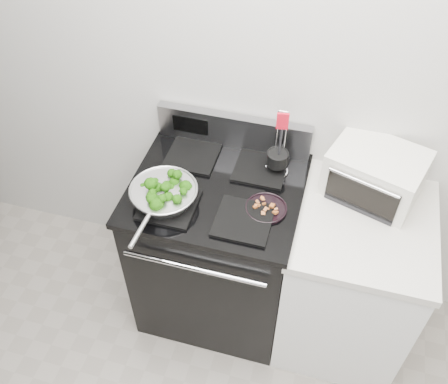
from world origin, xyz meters
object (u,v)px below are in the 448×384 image
(bacon_plate, at_px, (266,207))
(toaster_oven, at_px, (375,173))
(utensil_holder, at_px, (277,162))
(gas_range, at_px, (218,248))
(skillet, at_px, (164,194))

(bacon_plate, distance_m, toaster_oven, 0.52)
(bacon_plate, height_order, utensil_holder, utensil_holder)
(gas_range, relative_size, bacon_plate, 6.10)
(skillet, distance_m, utensil_holder, 0.55)
(utensil_holder, bearing_deg, skillet, -153.60)
(skillet, height_order, utensil_holder, utensil_holder)
(bacon_plate, relative_size, toaster_oven, 0.39)
(gas_range, xyz_separation_m, toaster_oven, (0.68, 0.19, 0.55))
(gas_range, distance_m, skillet, 0.57)
(skillet, xyz_separation_m, utensil_holder, (0.44, 0.32, 0.01))
(toaster_oven, bearing_deg, bacon_plate, -130.70)
(skillet, relative_size, toaster_oven, 1.02)
(gas_range, xyz_separation_m, bacon_plate, (0.25, -0.08, 0.48))
(utensil_holder, relative_size, toaster_oven, 0.75)
(bacon_plate, relative_size, utensil_holder, 0.53)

